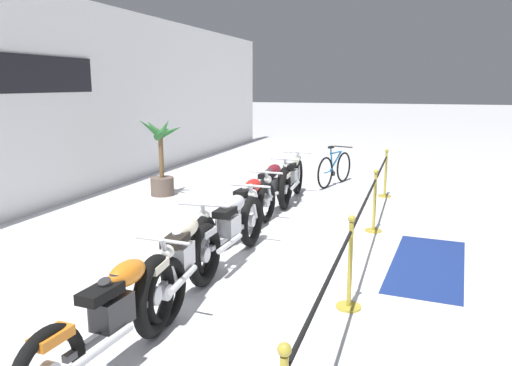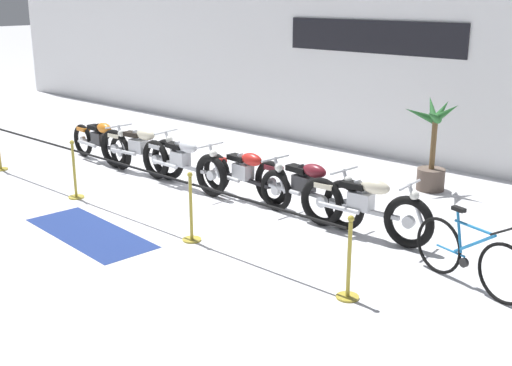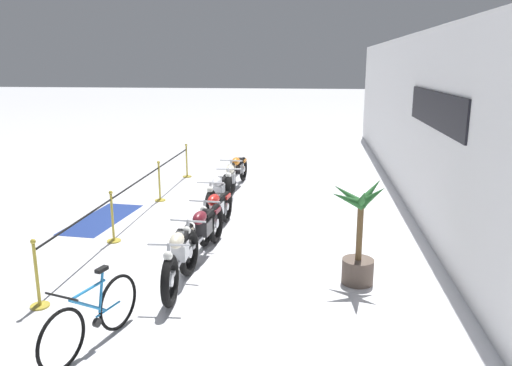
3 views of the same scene
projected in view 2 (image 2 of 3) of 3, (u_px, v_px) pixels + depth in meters
ground_plane at (188, 199)px, 11.40m from camera, size 120.00×120.00×0.00m
back_wall at (355, 59)px, 14.44m from camera, size 28.00×0.29×4.20m
motorcycle_orange_0 at (101, 141)px, 13.74m from camera, size 2.28×0.62×0.94m
motorcycle_cream_1 at (140, 150)px, 12.90m from camera, size 2.34×0.63×0.98m
motorcycle_silver_2 at (182, 163)px, 12.00m from camera, size 2.40×0.62×0.97m
motorcycle_red_3 at (245, 175)px, 11.25m from camera, size 2.27×0.62×0.93m
motorcycle_maroon_4 at (306, 188)px, 10.39m from camera, size 2.39×0.62×0.97m
motorcycle_cream_5 at (364, 206)px, 9.55m from camera, size 2.25×0.62×0.97m
bicycle at (469, 257)px, 7.91m from camera, size 1.71×0.64×0.98m
potted_palm_left_of_row at (432, 153)px, 11.76m from camera, size 0.94×0.89×1.76m
stanchion_far_left at (79, 161)px, 11.17m from camera, size 8.73×0.28×1.05m
stanchion_mid_left at (75, 179)px, 11.39m from camera, size 0.28×0.28×1.05m
stanchion_mid_right at (191, 218)px, 9.41m from camera, size 0.28×0.28×1.05m
stanchion_far_right at (349, 271)px, 7.62m from camera, size 0.28×0.28×1.05m
floor_banner at (90, 233)px, 9.81m from camera, size 2.54×1.13×0.01m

